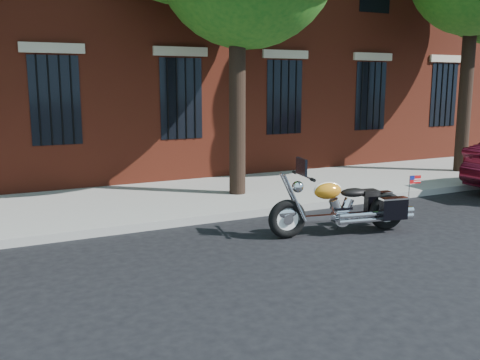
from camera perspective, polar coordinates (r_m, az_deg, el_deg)
name	(u,v)px	position (r m, az deg, el deg)	size (l,w,h in m)	color
ground	(285,235)	(9.33, 4.87, -5.84)	(120.00, 120.00, 0.00)	black
curb	(249,213)	(10.47, 0.94, -3.58)	(40.00, 0.16, 0.15)	gray
sidewalk	(211,196)	(12.13, -3.15, -1.66)	(40.00, 3.60, 0.15)	gray
motorcycle	(346,208)	(9.45, 11.22, -2.93)	(2.61, 1.05, 1.35)	black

